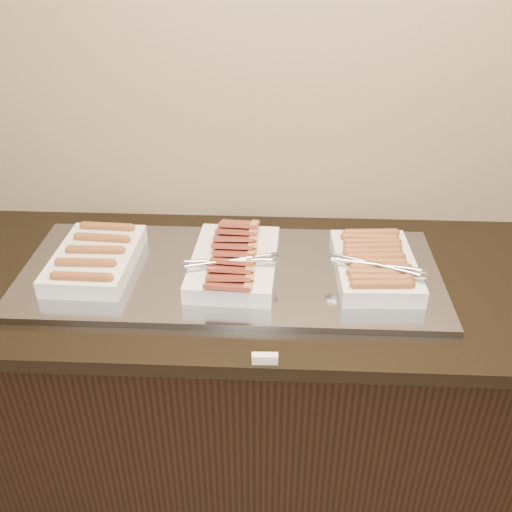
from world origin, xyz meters
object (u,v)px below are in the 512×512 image
Objects in this scene: warming_tray at (230,273)px; dish_center at (234,261)px; counter at (238,388)px; dish_right at (375,264)px; dish_left at (95,258)px.

warming_tray is 3.16× the size of dish_center.
counter is 6.10× the size of dish_right.
dish_center reaches higher than dish_right.
dish_center is at bearing -138.65° from counter.
dish_right reaches higher than dish_left.
counter is at bearing 43.85° from dish_center.
dish_center is 0.40m from dish_right.
dish_center reaches higher than dish_left.
counter is 1.72× the size of warming_tray.
dish_right reaches higher than warming_tray.
counter is 0.64m from dish_right.
warming_tray is at bearing 163.12° from dish_center.
counter is at bearing 177.26° from dish_right.
warming_tray is 3.55× the size of dish_right.
dish_left is 0.80m from dish_right.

